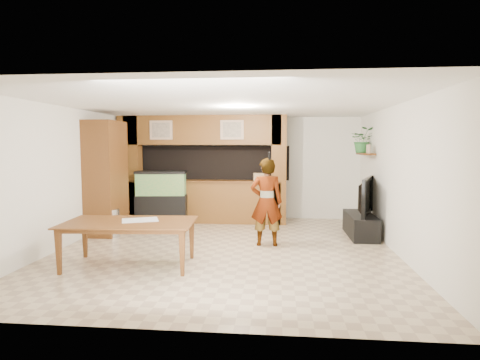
# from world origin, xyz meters

# --- Properties ---
(floor) EXTENTS (6.50, 6.50, 0.00)m
(floor) POSITION_xyz_m (0.00, 0.00, 0.00)
(floor) COLOR tan
(floor) RESTS_ON ground
(ceiling) EXTENTS (6.50, 6.50, 0.00)m
(ceiling) POSITION_xyz_m (0.00, 0.00, 2.60)
(ceiling) COLOR white
(ceiling) RESTS_ON wall_back
(wall_back) EXTENTS (6.00, 0.00, 6.00)m
(wall_back) POSITION_xyz_m (0.00, 3.25, 1.30)
(wall_back) COLOR silver
(wall_back) RESTS_ON floor
(wall_left) EXTENTS (0.00, 6.50, 6.50)m
(wall_left) POSITION_xyz_m (-3.00, 0.00, 1.30)
(wall_left) COLOR silver
(wall_left) RESTS_ON floor
(wall_right) EXTENTS (0.00, 6.50, 6.50)m
(wall_right) POSITION_xyz_m (3.00, 0.00, 1.30)
(wall_right) COLOR silver
(wall_right) RESTS_ON floor
(partition) EXTENTS (4.20, 0.99, 2.60)m
(partition) POSITION_xyz_m (-0.95, 2.64, 1.31)
(partition) COLOR brown
(partition) RESTS_ON floor
(wall_clock) EXTENTS (0.05, 0.25, 0.25)m
(wall_clock) POSITION_xyz_m (-2.97, 1.00, 1.90)
(wall_clock) COLOR black
(wall_clock) RESTS_ON wall_left
(wall_shelf) EXTENTS (0.25, 0.90, 0.04)m
(wall_shelf) POSITION_xyz_m (2.85, 1.95, 1.70)
(wall_shelf) COLOR #5B3915
(wall_shelf) RESTS_ON wall_right
(pantry_cabinet) EXTENTS (0.60, 0.98, 2.40)m
(pantry_cabinet) POSITION_xyz_m (-2.70, 1.03, 1.20)
(pantry_cabinet) COLOR #5B3915
(pantry_cabinet) RESTS_ON floor
(trash_can) EXTENTS (0.32, 0.32, 0.58)m
(trash_can) POSITION_xyz_m (-2.48, 0.74, 0.29)
(trash_can) COLOR #B2B2B7
(trash_can) RESTS_ON floor
(aquarium) EXTENTS (1.17, 0.44, 1.29)m
(aquarium) POSITION_xyz_m (-1.78, 1.95, 0.63)
(aquarium) COLOR black
(aquarium) RESTS_ON floor
(tv_stand) EXTENTS (0.51, 1.39, 0.46)m
(tv_stand) POSITION_xyz_m (2.65, 1.31, 0.23)
(tv_stand) COLOR black
(tv_stand) RESTS_ON floor
(television) EXTENTS (0.61, 1.32, 0.77)m
(television) POSITION_xyz_m (2.65, 1.31, 0.85)
(television) COLOR black
(television) RESTS_ON tv_stand
(photo_frame) EXTENTS (0.06, 0.14, 0.18)m
(photo_frame) POSITION_xyz_m (2.85, 1.68, 1.81)
(photo_frame) COLOR tan
(photo_frame) RESTS_ON wall_shelf
(potted_plant) EXTENTS (0.54, 0.47, 0.57)m
(potted_plant) POSITION_xyz_m (2.82, 2.15, 2.01)
(potted_plant) COLOR #2A6930
(potted_plant) RESTS_ON wall_shelf
(person) EXTENTS (0.62, 0.43, 1.65)m
(person) POSITION_xyz_m (0.72, 0.35, 0.83)
(person) COLOR #8E754E
(person) RESTS_ON floor
(microphone) EXTENTS (0.03, 0.09, 0.15)m
(microphone) POSITION_xyz_m (0.77, 0.19, 1.70)
(microphone) COLOR black
(microphone) RESTS_ON person
(dining_table) EXTENTS (2.08, 1.25, 0.71)m
(dining_table) POSITION_xyz_m (-1.36, -1.20, 0.35)
(dining_table) COLOR #5B3915
(dining_table) RESTS_ON floor
(newspaper_a) EXTENTS (0.66, 0.57, 0.01)m
(newspaper_a) POSITION_xyz_m (-1.23, -1.04, 0.71)
(newspaper_a) COLOR silver
(newspaper_a) RESTS_ON dining_table
(counter_box) EXTENTS (0.30, 0.22, 0.19)m
(counter_box) POSITION_xyz_m (0.48, 2.45, 1.13)
(counter_box) COLOR #A07F56
(counter_box) RESTS_ON partition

